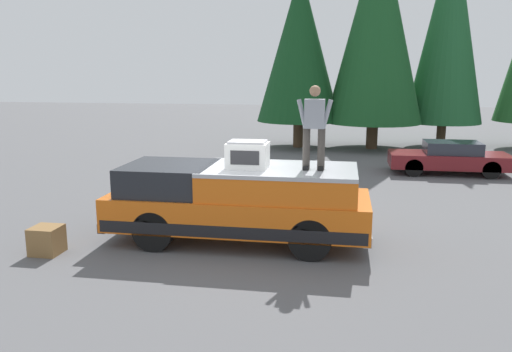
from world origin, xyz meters
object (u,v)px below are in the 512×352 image
Objects in this scene: parked_car_maroon at (449,158)px; wooden_crate at (47,240)px; pickup_truck at (239,202)px; person_on_truck_bed at (314,125)px; compressor_unit at (248,154)px.

parked_car_maroon is 7.32× the size of wooden_crate.
pickup_truck is 2.31m from person_on_truck_bed.
parked_car_maroon is (8.63, -4.34, -1.97)m from person_on_truck_bed.
person_on_truck_bed reaches higher than compressor_unit.
pickup_truck is 1.35× the size of parked_car_maroon.
wooden_crate is (-1.28, 3.88, -1.65)m from compressor_unit.
person_on_truck_bed is at bearing -93.31° from pickup_truck.
wooden_crate is at bearing 103.99° from person_on_truck_bed.
parked_car_maroon reaches higher than wooden_crate.
pickup_truck reaches higher than parked_car_maroon.
compressor_unit is 0.50× the size of person_on_truck_bed.
pickup_truck is 10.40m from parked_car_maroon.
compressor_unit is 0.20× the size of parked_car_maroon.
compressor_unit is at bearing 90.83° from person_on_truck_bed.
wooden_crate is (-1.40, 3.66, -0.59)m from pickup_truck.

